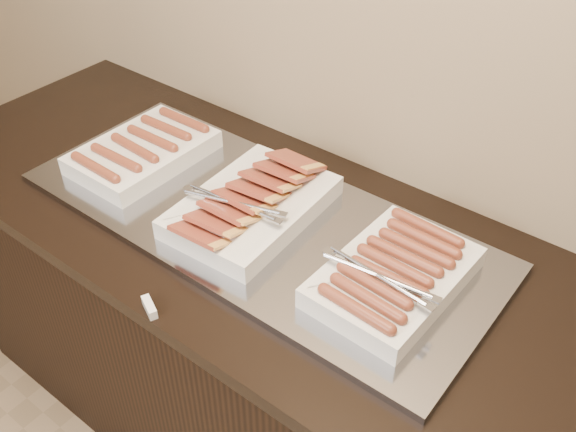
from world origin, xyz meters
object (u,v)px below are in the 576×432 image
object	(u,v)px
warming_tray	(255,219)
dish_right	(393,275)
dish_left	(143,151)
counter	(264,344)
dish_center	(251,205)

from	to	relation	value
warming_tray	dish_right	world-z (taller)	dish_right
warming_tray	dish_left	xyz separation A→B (m)	(-0.40, -0.00, 0.04)
counter	dish_left	bearing A→B (deg)	-180.00
dish_right	counter	bearing A→B (deg)	-178.82
warming_tray	dish_center	distance (m)	0.04
warming_tray	dish_left	world-z (taller)	dish_left
counter	dish_right	distance (m)	0.62
warming_tray	dish_right	bearing A→B (deg)	-0.56
counter	dish_left	distance (m)	0.64
counter	warming_tray	distance (m)	0.46
dish_left	dish_center	bearing A→B (deg)	-0.46
counter	dish_right	xyz separation A→B (m)	(0.37, -0.00, 0.50)
dish_center	warming_tray	bearing A→B (deg)	16.81
counter	dish_right	bearing A→B (deg)	-0.59
counter	warming_tray	size ratio (longest dim) A/B	1.72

